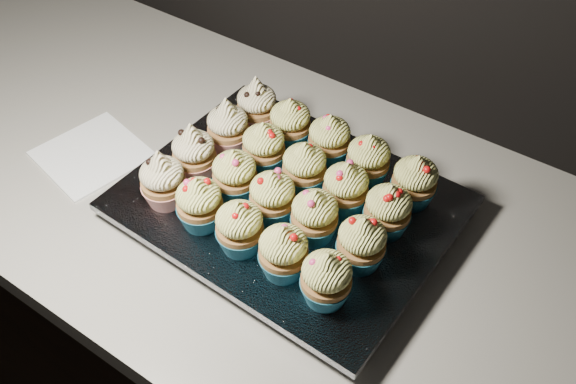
% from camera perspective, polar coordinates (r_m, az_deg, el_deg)
% --- Properties ---
extents(worktop, '(2.44, 0.64, 0.04)m').
position_cam_1_polar(worktop, '(0.90, 7.68, -5.89)').
color(worktop, beige).
rests_on(worktop, cabinet).
extents(napkin, '(0.18, 0.18, 0.00)m').
position_cam_1_polar(napkin, '(1.06, -17.02, 3.21)').
color(napkin, white).
rests_on(napkin, worktop).
extents(baking_tray, '(0.41, 0.32, 0.02)m').
position_cam_1_polar(baking_tray, '(0.91, -0.00, -1.71)').
color(baking_tray, black).
rests_on(baking_tray, worktop).
extents(foil_lining, '(0.45, 0.36, 0.01)m').
position_cam_1_polar(foil_lining, '(0.90, -0.00, -0.98)').
color(foil_lining, silver).
rests_on(foil_lining, baking_tray).
extents(cupcake_0, '(0.06, 0.06, 0.10)m').
position_cam_1_polar(cupcake_0, '(0.88, -11.06, 1.04)').
color(cupcake_0, red).
rests_on(cupcake_0, foil_lining).
extents(cupcake_1, '(0.06, 0.06, 0.08)m').
position_cam_1_polar(cupcake_1, '(0.85, -7.87, -1.01)').
color(cupcake_1, '#1C6A86').
rests_on(cupcake_1, foil_lining).
extents(cupcake_2, '(0.06, 0.06, 0.08)m').
position_cam_1_polar(cupcake_2, '(0.81, -4.32, -3.13)').
color(cupcake_2, '#1C6A86').
rests_on(cupcake_2, foil_lining).
extents(cupcake_3, '(0.06, 0.06, 0.08)m').
position_cam_1_polar(cupcake_3, '(0.79, -0.42, -5.33)').
color(cupcake_3, '#1C6A86').
rests_on(cupcake_3, foil_lining).
extents(cupcake_4, '(0.06, 0.06, 0.08)m').
position_cam_1_polar(cupcake_4, '(0.76, 3.43, -7.69)').
color(cupcake_4, '#1C6A86').
rests_on(cupcake_4, foil_lining).
extents(cupcake_5, '(0.06, 0.06, 0.10)m').
position_cam_1_polar(cupcake_5, '(0.92, -8.36, 3.46)').
color(cupcake_5, red).
rests_on(cupcake_5, foil_lining).
extents(cupcake_6, '(0.06, 0.06, 0.08)m').
position_cam_1_polar(cupcake_6, '(0.88, -4.76, 1.50)').
color(cupcake_6, '#1C6A86').
rests_on(cupcake_6, foil_lining).
extents(cupcake_7, '(0.06, 0.06, 0.08)m').
position_cam_1_polar(cupcake_7, '(0.85, -1.39, -0.44)').
color(cupcake_7, '#1C6A86').
rests_on(cupcake_7, foil_lining).
extents(cupcake_8, '(0.06, 0.06, 0.08)m').
position_cam_1_polar(cupcake_8, '(0.83, 2.38, -2.12)').
color(cupcake_8, '#1C6A86').
rests_on(cupcake_8, foil_lining).
extents(cupcake_9, '(0.06, 0.06, 0.08)m').
position_cam_1_polar(cupcake_9, '(0.80, 6.55, -4.53)').
color(cupcake_9, '#1C6A86').
rests_on(cupcake_9, foil_lining).
extents(cupcake_10, '(0.06, 0.06, 0.10)m').
position_cam_1_polar(cupcake_10, '(0.95, -5.37, 5.76)').
color(cupcake_10, red).
rests_on(cupcake_10, foil_lining).
extents(cupcake_11, '(0.06, 0.06, 0.08)m').
position_cam_1_polar(cupcake_11, '(0.92, -2.17, 3.97)').
color(cupcake_11, '#1C6A86').
rests_on(cupcake_11, foil_lining).
extents(cupcake_12, '(0.06, 0.06, 0.08)m').
position_cam_1_polar(cupcake_12, '(0.89, 1.46, 2.18)').
color(cupcake_12, '#1C6A86').
rests_on(cupcake_12, foil_lining).
extents(cupcake_13, '(0.06, 0.06, 0.08)m').
position_cam_1_polar(cupcake_13, '(0.86, 5.14, 0.36)').
color(cupcake_13, '#1C6A86').
rests_on(cupcake_13, foil_lining).
extents(cupcake_14, '(0.06, 0.06, 0.08)m').
position_cam_1_polar(cupcake_14, '(0.84, 8.85, -1.61)').
color(cupcake_14, '#1C6A86').
rests_on(cupcake_14, foil_lining).
extents(cupcake_15, '(0.06, 0.06, 0.10)m').
position_cam_1_polar(cupcake_15, '(0.99, -2.78, 7.70)').
color(cupcake_15, red).
rests_on(cupcake_15, foil_lining).
extents(cupcake_16, '(0.06, 0.06, 0.08)m').
position_cam_1_polar(cupcake_16, '(0.96, 0.19, 6.12)').
color(cupcake_16, '#1C6A86').
rests_on(cupcake_16, foil_lining).
extents(cupcake_17, '(0.06, 0.06, 0.08)m').
position_cam_1_polar(cupcake_17, '(0.93, 3.69, 4.66)').
color(cupcake_17, '#1C6A86').
rests_on(cupcake_17, foil_lining).
extents(cupcake_18, '(0.06, 0.06, 0.08)m').
position_cam_1_polar(cupcake_18, '(0.91, 7.13, 2.86)').
color(cupcake_18, '#1C6A86').
rests_on(cupcake_18, foil_lining).
extents(cupcake_19, '(0.06, 0.06, 0.08)m').
position_cam_1_polar(cupcake_19, '(0.88, 11.18, 0.96)').
color(cupcake_19, '#1C6A86').
rests_on(cupcake_19, foil_lining).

